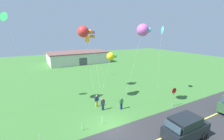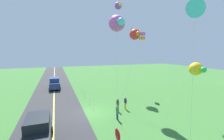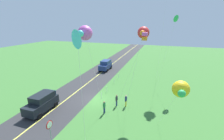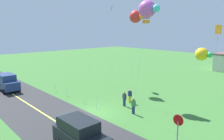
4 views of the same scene
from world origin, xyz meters
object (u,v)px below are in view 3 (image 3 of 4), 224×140
(car_parked_west_far, at_px, (106,65))
(person_child_watcher, at_px, (117,100))
(stop_sign, at_px, (50,128))
(kite_pink_drift, at_px, (78,40))
(person_adult_near, at_px, (104,107))
(kite_yellow_high, at_px, (145,37))
(kite_cyan_top, at_px, (181,89))
(person_adult_companion, at_px, (126,100))
(kite_orange_near, at_px, (176,19))
(car_suv_foreground, at_px, (42,103))
(kite_red_low, at_px, (85,33))
(kite_blue_mid, at_px, (143,33))

(car_parked_west_far, xyz_separation_m, person_child_watcher, (14.93, 7.31, -0.29))
(stop_sign, height_order, kite_pink_drift, kite_pink_drift)
(car_parked_west_far, relative_size, kite_pink_drift, 0.42)
(stop_sign, distance_m, person_adult_near, 6.96)
(kite_yellow_high, bearing_deg, car_parked_west_far, -145.10)
(person_child_watcher, xyz_separation_m, kite_cyan_top, (4.93, 6.92, 4.66))
(kite_pink_drift, bearing_deg, person_adult_companion, 177.09)
(person_adult_near, bearing_deg, person_child_watcher, 15.36)
(person_adult_companion, bearing_deg, kite_orange_near, -144.40)
(car_parked_west_far, bearing_deg, car_suv_foreground, -3.60)
(car_parked_west_far, distance_m, kite_cyan_top, 24.82)
(car_suv_foreground, height_order, person_child_watcher, car_suv_foreground)
(person_adult_near, xyz_separation_m, person_child_watcher, (-2.15, 0.93, 0.00))
(kite_yellow_high, relative_size, kite_pink_drift, 0.93)
(stop_sign, distance_m, kite_cyan_top, 11.67)
(person_child_watcher, relative_size, kite_orange_near, 0.14)
(car_suv_foreground, relative_size, kite_red_low, 0.42)
(kite_pink_drift, height_order, kite_cyan_top, kite_pink_drift)
(kite_red_low, bearing_deg, kite_blue_mid, 138.89)
(person_adult_companion, distance_m, kite_orange_near, 14.85)
(kite_orange_near, height_order, kite_cyan_top, kite_orange_near)
(car_suv_foreground, height_order, kite_red_low, kite_red_low)
(kite_red_low, bearing_deg, car_suv_foreground, -91.31)
(car_parked_west_far, bearing_deg, kite_cyan_top, 35.63)
(person_adult_near, bearing_deg, car_suv_foreground, 143.67)
(person_adult_companion, relative_size, kite_pink_drift, 0.15)
(stop_sign, relative_size, kite_yellow_high, 0.26)
(kite_orange_near, bearing_deg, stop_sign, -29.78)
(person_child_watcher, bearing_deg, kite_cyan_top, -125.40)
(car_parked_west_far, relative_size, kite_cyan_top, 0.71)
(person_child_watcher, xyz_separation_m, kite_blue_mid, (-1.11, 2.86, 8.71))
(kite_blue_mid, xyz_separation_m, kite_pink_drift, (11.04, -2.19, 0.20))
(car_suv_foreground, distance_m, person_adult_near, 7.86)
(car_suv_foreground, xyz_separation_m, kite_orange_near, (-13.57, 15.23, 10.08))
(car_parked_west_far, xyz_separation_m, kite_orange_near, (5.54, 14.03, 10.08))
(person_adult_companion, relative_size, kite_yellow_high, 0.17)
(car_suv_foreground, height_order, kite_orange_near, kite_orange_near)
(car_parked_west_far, bearing_deg, person_child_watcher, 26.09)
(car_suv_foreground, height_order, kite_pink_drift, kite_pink_drift)
(person_child_watcher, bearing_deg, car_suv_foreground, 116.22)
(person_child_watcher, bearing_deg, car_parked_west_far, 26.16)
(person_child_watcher, height_order, kite_red_low, kite_red_low)
(kite_blue_mid, distance_m, kite_orange_near, 9.28)
(kite_blue_mid, bearing_deg, stop_sign, -33.58)
(stop_sign, relative_size, person_adult_near, 1.60)
(kite_yellow_high, bearing_deg, person_adult_near, -63.51)
(kite_blue_mid, bearing_deg, person_adult_companion, -64.30)
(stop_sign, relative_size, kite_orange_near, 0.22)
(car_suv_foreground, distance_m, kite_orange_near, 22.75)
(person_adult_near, height_order, person_child_watcher, same)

